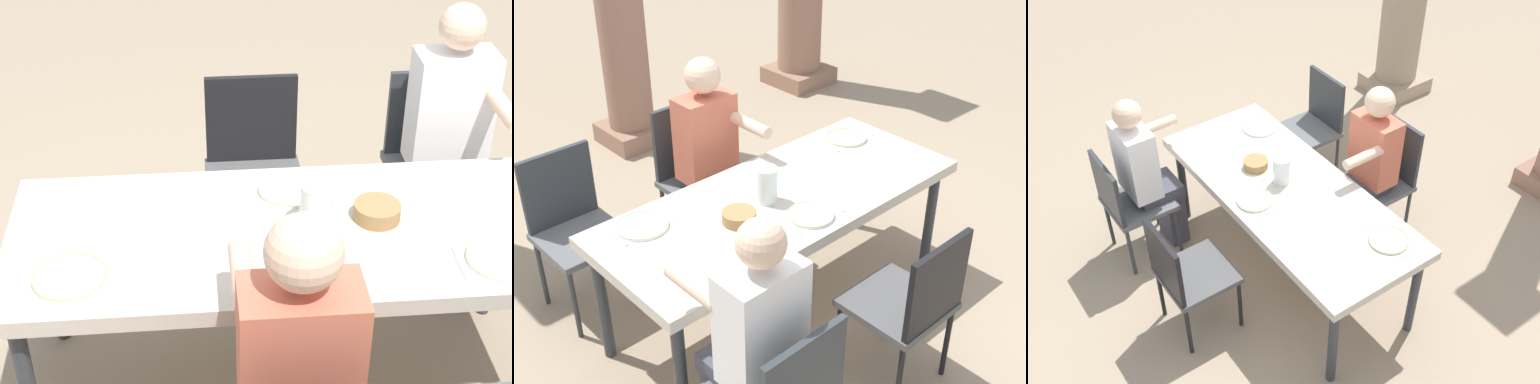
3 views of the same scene
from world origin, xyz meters
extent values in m
plane|color=gray|center=(0.00, 0.00, 0.00)|extent=(16.00, 16.00, 0.00)
cube|color=beige|center=(0.00, 0.00, 0.72)|extent=(2.01, 0.82, 0.06)
cylinder|color=#2D3338|center=(-0.92, -0.33, 0.34)|extent=(0.06, 0.06, 0.69)
cylinder|color=#2D3338|center=(0.92, -0.33, 0.34)|extent=(0.06, 0.06, 0.69)
cube|color=#5B5E61|center=(-0.78, -0.75, 0.46)|extent=(0.44, 0.44, 0.04)
cube|color=#2D3338|center=(-0.78, -0.95, 0.67)|extent=(0.42, 0.03, 0.43)
cylinder|color=#2D3338|center=(-0.59, -0.56, 0.22)|extent=(0.03, 0.03, 0.44)
cylinder|color=#2D3338|center=(-0.97, -0.56, 0.22)|extent=(0.03, 0.03, 0.44)
cylinder|color=#2D3338|center=(-0.59, -0.94, 0.22)|extent=(0.03, 0.03, 0.44)
cylinder|color=#2D3338|center=(-0.97, -0.94, 0.22)|extent=(0.03, 0.03, 0.44)
cube|color=#4F4F50|center=(0.06, -0.75, 0.45)|extent=(0.44, 0.44, 0.04)
cube|color=black|center=(0.06, -0.95, 0.68)|extent=(0.42, 0.03, 0.44)
cylinder|color=black|center=(0.25, -0.56, 0.22)|extent=(0.03, 0.03, 0.44)
cylinder|color=black|center=(-0.13, -0.56, 0.22)|extent=(0.03, 0.03, 0.44)
cylinder|color=black|center=(0.25, -0.94, 0.22)|extent=(0.03, 0.03, 0.44)
cylinder|color=black|center=(-0.13, -0.94, 0.22)|extent=(0.03, 0.03, 0.44)
cube|color=#CC664C|center=(0.06, 0.71, 0.82)|extent=(0.34, 0.20, 0.52)
sphere|color=beige|center=(0.06, 0.71, 1.20)|extent=(0.21, 0.21, 0.21)
cylinder|color=beige|center=(0.20, 0.47, 0.93)|extent=(0.07, 0.30, 0.07)
cube|color=#3F3F4C|center=(-0.78, -0.52, 0.23)|extent=(0.24, 0.14, 0.46)
cube|color=#3F3F4C|center=(-0.78, -0.61, 0.51)|extent=(0.28, 0.32, 0.10)
cube|color=white|center=(-0.78, -0.72, 0.82)|extent=(0.34, 0.20, 0.52)
sphere|color=beige|center=(-0.78, -0.72, 1.20)|extent=(0.19, 0.19, 0.19)
cylinder|color=beige|center=(-0.92, -0.48, 0.93)|extent=(0.07, 0.30, 0.07)
cylinder|color=white|center=(-0.70, 0.25, 0.76)|extent=(0.26, 0.26, 0.01)
torus|color=#A9CD91|center=(-0.70, 0.25, 0.76)|extent=(0.26, 0.26, 0.01)
cube|color=silver|center=(-0.55, 0.25, 0.75)|extent=(0.02, 0.17, 0.01)
cylinder|color=white|center=(-0.03, -0.24, 0.76)|extent=(0.24, 0.24, 0.01)
torus|color=#A4C786|center=(-0.03, -0.24, 0.76)|extent=(0.24, 0.24, 0.01)
cube|color=silver|center=(-0.18, -0.24, 0.75)|extent=(0.03, 0.17, 0.01)
cube|color=silver|center=(0.12, -0.24, 0.75)|extent=(0.02, 0.17, 0.01)
cylinder|color=silver|center=(0.75, 0.21, 0.76)|extent=(0.25, 0.25, 0.01)
torus|color=#A0BE77|center=(0.75, 0.21, 0.76)|extent=(0.25, 0.25, 0.01)
cube|color=silver|center=(0.60, 0.21, 0.75)|extent=(0.03, 0.17, 0.01)
cube|color=silver|center=(0.90, 0.21, 0.75)|extent=(0.02, 0.17, 0.01)
cylinder|color=white|center=(-0.09, 0.02, 0.85)|extent=(0.11, 0.11, 0.19)
cylinder|color=#EFEAC6|center=(-0.09, 0.02, 0.82)|extent=(0.11, 0.11, 0.13)
cylinder|color=#9E7547|center=(-0.32, -0.04, 0.78)|extent=(0.17, 0.17, 0.06)
camera|label=1|loc=(0.32, 2.29, 2.45)|focal=56.67mm
camera|label=2|loc=(-2.11, -2.20, 2.61)|focal=47.90mm
camera|label=3|loc=(2.59, -1.87, 3.44)|focal=44.19mm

